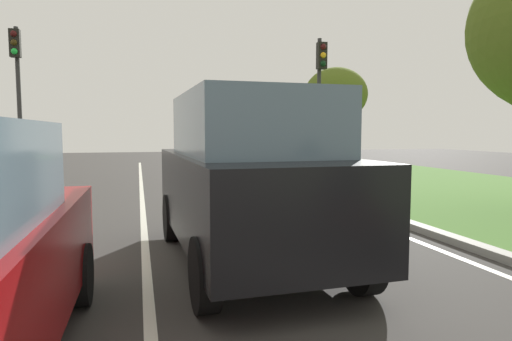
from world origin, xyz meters
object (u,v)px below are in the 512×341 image
at_px(traffic_light_overhead_left, 17,77).
at_px(tree_roadside_far, 336,95).
at_px(car_suv_ahead, 249,178).
at_px(traffic_light_near_right, 320,84).

bearing_deg(traffic_light_overhead_left, tree_roadside_far, 11.50).
height_order(car_suv_ahead, traffic_light_near_right, traffic_light_near_right).
xyz_separation_m(car_suv_ahead, traffic_light_near_right, (4.72, 8.75, 2.25)).
relative_size(car_suv_ahead, tree_roadside_far, 0.97).
bearing_deg(traffic_light_near_right, traffic_light_overhead_left, 169.28).
height_order(traffic_light_overhead_left, tree_roadside_far, traffic_light_overhead_left).
relative_size(car_suv_ahead, traffic_light_near_right, 0.91).
xyz_separation_m(car_suv_ahead, traffic_light_overhead_left, (-5.23, 10.64, 2.42)).
distance_m(traffic_light_overhead_left, tree_roadside_far, 12.86).
xyz_separation_m(traffic_light_near_right, tree_roadside_far, (2.65, 4.45, 0.05)).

